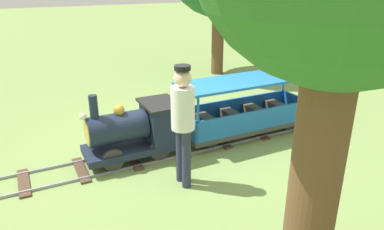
{
  "coord_description": "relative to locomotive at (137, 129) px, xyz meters",
  "views": [
    {
      "loc": [
        -4.73,
        2.28,
        2.62
      ],
      "look_at": [
        0.0,
        -0.09,
        0.55
      ],
      "focal_mm": 33.57,
      "sensor_mm": 36.0,
      "label": 1
    }
  ],
  "objects": [
    {
      "name": "track",
      "position": [
        0.0,
        -1.03,
        -0.47
      ],
      "size": [
        0.75,
        6.05,
        0.04
      ],
      "color": "gray",
      "rests_on": "ground_plane"
    },
    {
      "name": "locomotive",
      "position": [
        0.0,
        0.0,
        0.0
      ],
      "size": [
        0.71,
        1.45,
        1.06
      ],
      "color": "#192338",
      "rests_on": "ground_plane"
    },
    {
      "name": "ground_plane",
      "position": [
        0.0,
        -0.83,
        -0.48
      ],
      "size": [
        60.0,
        60.0,
        0.0
      ],
      "primitive_type": "plane",
      "color": "#75934C"
    },
    {
      "name": "conductor_person",
      "position": [
        -0.95,
        -0.32,
        0.47
      ],
      "size": [
        0.3,
        0.3,
        1.62
      ],
      "color": "#282D47",
      "rests_on": "ground_plane"
    },
    {
      "name": "passenger_car",
      "position": [
        0.0,
        -1.93,
        -0.06
      ],
      "size": [
        0.81,
        2.35,
        0.97
      ],
      "color": "#3F3F3F",
      "rests_on": "ground_plane"
    }
  ]
}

